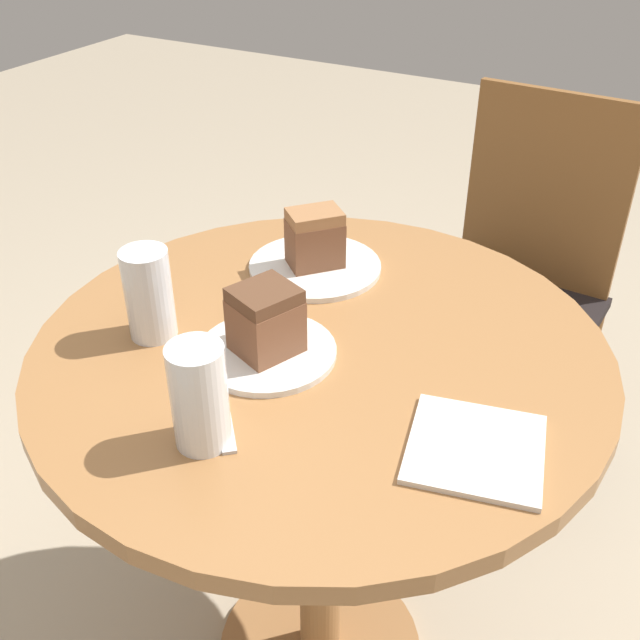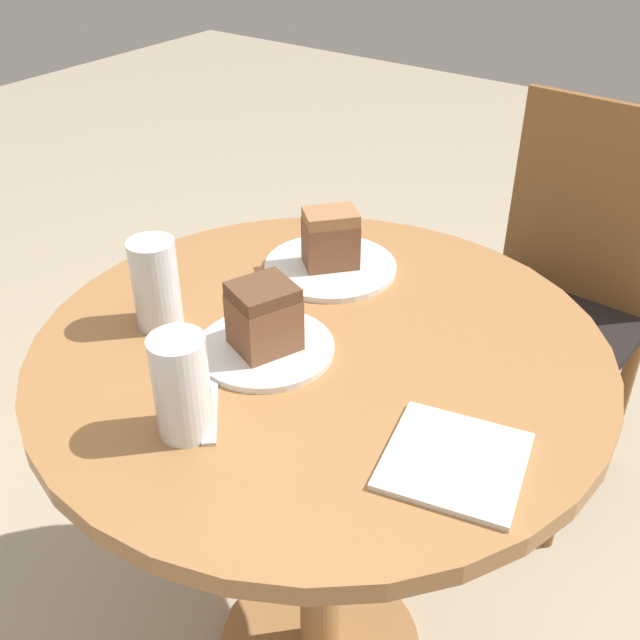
% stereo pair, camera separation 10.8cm
% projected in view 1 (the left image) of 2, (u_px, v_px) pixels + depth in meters
% --- Properties ---
extents(table, '(0.85, 0.85, 0.77)m').
position_uv_depth(table, '(320.00, 429.00, 1.19)').
color(table, '#9E6B3D').
rests_on(table, ground_plane).
extents(chair, '(0.43, 0.44, 0.91)m').
position_uv_depth(chair, '(516.00, 288.00, 1.81)').
color(chair, brown).
rests_on(chair, ground_plane).
extents(plate_near, '(0.20, 0.20, 0.01)m').
position_uv_depth(plate_near, '(267.00, 352.00, 1.07)').
color(plate_near, silver).
rests_on(plate_near, table).
extents(plate_far, '(0.23, 0.23, 0.01)m').
position_uv_depth(plate_far, '(315.00, 267.00, 1.28)').
color(plate_far, silver).
rests_on(plate_far, table).
extents(cake_slice_near, '(0.11, 0.11, 0.10)m').
position_uv_depth(cake_slice_near, '(266.00, 320.00, 1.04)').
color(cake_slice_near, brown).
rests_on(cake_slice_near, plate_near).
extents(cake_slice_far, '(0.11, 0.11, 0.10)m').
position_uv_depth(cake_slice_far, '(315.00, 238.00, 1.25)').
color(cake_slice_far, brown).
rests_on(cake_slice_far, plate_far).
extents(glass_lemonade, '(0.07, 0.07, 0.14)m').
position_uv_depth(glass_lemonade, '(149.00, 299.00, 1.09)').
color(glass_lemonade, beige).
rests_on(glass_lemonade, table).
extents(glass_water, '(0.07, 0.07, 0.14)m').
position_uv_depth(glass_water, '(200.00, 400.00, 0.89)').
color(glass_water, silver).
rests_on(glass_water, table).
extents(napkin_stack, '(0.19, 0.19, 0.01)m').
position_uv_depth(napkin_stack, '(475.00, 449.00, 0.91)').
color(napkin_stack, silver).
rests_on(napkin_stack, table).
extents(fork, '(0.13, 0.15, 0.00)m').
position_uv_depth(fork, '(222.00, 405.00, 0.98)').
color(fork, silver).
rests_on(fork, table).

